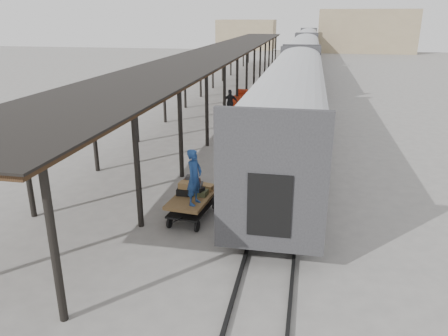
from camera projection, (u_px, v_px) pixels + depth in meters
name	position (u px, v px, depth m)	size (l,w,h in m)	color
ground	(194.00, 206.00, 16.67)	(160.00, 160.00, 0.00)	slate
train	(304.00, 57.00, 46.49)	(3.45, 76.01, 4.01)	silver
canopy	(226.00, 50.00, 38.19)	(4.90, 64.30, 4.15)	#422B19
rails	(302.00, 81.00, 47.55)	(1.54, 150.00, 0.12)	black
building_far	(365.00, 31.00, 85.03)	(18.00, 10.00, 8.00)	tan
building_left	(247.00, 34.00, 93.43)	(12.00, 8.00, 6.00)	tan
baggage_cart	(193.00, 201.00, 15.46)	(1.50, 2.52, 0.86)	brown
suitcase_stack	(193.00, 187.00, 15.66)	(1.22, 1.09, 0.57)	#343437
luggage_tug	(241.00, 100.00, 33.99)	(1.18, 1.70, 1.39)	maroon
porter	(194.00, 177.00, 14.42)	(0.70, 0.46, 1.91)	navy
pedestrian	(230.00, 103.00, 31.24)	(1.11, 0.46, 1.90)	black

